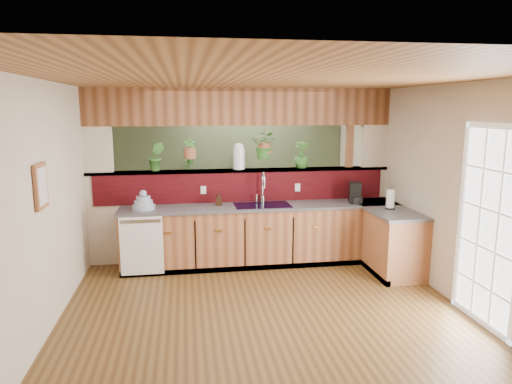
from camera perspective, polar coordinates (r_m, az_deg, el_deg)
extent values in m
cube|color=#533919|center=(6.03, -0.03, -12.05)|extent=(4.60, 7.00, 0.01)
cube|color=brown|center=(5.58, -0.03, 13.44)|extent=(4.60, 7.00, 0.01)
cube|color=beige|center=(9.10, -3.43, 4.07)|extent=(4.60, 0.02, 2.60)
cube|color=beige|center=(2.41, 13.36, -14.65)|extent=(4.60, 0.02, 2.60)
cube|color=beige|center=(5.78, -23.17, -0.45)|extent=(0.02, 7.00, 2.60)
cube|color=beige|center=(6.43, 20.68, 0.74)|extent=(0.02, 7.00, 2.60)
cube|color=beige|center=(7.10, -1.71, -2.86)|extent=(4.60, 0.15, 1.35)
cube|color=#3E080D|center=(6.93, -1.64, 0.61)|extent=(4.40, 0.02, 0.45)
cube|color=brown|center=(6.97, -1.74, 2.71)|extent=(4.60, 0.21, 0.04)
cube|color=brown|center=(6.91, -1.78, 10.58)|extent=(4.60, 0.15, 0.55)
cube|color=beige|center=(7.00, -19.14, 4.88)|extent=(0.40, 0.15, 0.70)
cube|color=beige|center=(7.49, 14.47, 5.46)|extent=(0.40, 0.15, 0.70)
cube|color=brown|center=(7.39, 11.47, 2.39)|extent=(0.10, 0.10, 2.60)
cube|color=brown|center=(6.97, -1.74, 2.71)|extent=(4.60, 0.21, 0.04)
cube|color=brown|center=(6.91, -1.78, 10.58)|extent=(4.60, 0.15, 0.55)
cube|color=#4D5E40|center=(9.08, -3.42, 4.06)|extent=(4.55, 0.02, 2.55)
cube|color=brown|center=(6.84, 0.79, -5.49)|extent=(4.10, 0.60, 0.86)
cube|color=#46464B|center=(6.73, 0.80, -1.81)|extent=(4.14, 0.64, 0.04)
cube|color=brown|center=(6.95, 15.87, -5.65)|extent=(0.60, 1.48, 0.86)
cube|color=#46464B|center=(6.84, 16.06, -2.03)|extent=(0.64, 1.52, 0.04)
cube|color=brown|center=(7.33, 14.45, -4.74)|extent=(0.60, 0.60, 0.86)
cube|color=#46464B|center=(7.23, 14.61, -1.30)|extent=(0.64, 0.64, 0.04)
cube|color=black|center=(6.71, 1.17, -9.33)|extent=(4.10, 0.06, 0.08)
cube|color=black|center=(6.96, 13.66, -8.89)|extent=(0.06, 1.48, 0.08)
cube|color=white|center=(6.47, -14.10, -6.56)|extent=(0.58, 0.02, 0.82)
cube|color=#B7B7B2|center=(6.37, -14.25, -3.58)|extent=(0.54, 0.01, 0.05)
cube|color=black|center=(6.73, 0.80, -1.77)|extent=(0.82, 0.50, 0.03)
cube|color=black|center=(6.72, -0.80, -2.53)|extent=(0.34, 0.40, 0.16)
cube|color=black|center=(6.78, 2.38, -2.41)|extent=(0.34, 0.40, 0.16)
cube|color=white|center=(5.39, 26.99, -4.22)|extent=(0.06, 1.02, 2.16)
cube|color=brown|center=(4.97, -25.31, 0.66)|extent=(0.03, 0.35, 0.45)
cube|color=silver|center=(4.97, -25.15, 0.67)|extent=(0.01, 0.27, 0.37)
cylinder|color=#B7B7B2|center=(6.91, 0.80, -0.88)|extent=(0.07, 0.07, 0.10)
cylinder|color=#B7B7B2|center=(6.88, 0.81, 0.59)|extent=(0.02, 0.02, 0.28)
torus|color=#B7B7B2|center=(6.79, 0.91, 1.66)|extent=(0.20, 0.08, 0.21)
cylinder|color=#B7B7B2|center=(6.71, 1.04, 0.95)|extent=(0.02, 0.02, 0.12)
cylinder|color=#B7B7B2|center=(6.90, 0.06, -0.74)|extent=(0.03, 0.03, 0.10)
cylinder|color=#919FBC|center=(6.62, -13.86, -1.83)|extent=(0.32, 0.32, 0.07)
cylinder|color=#919FBC|center=(6.61, -13.89, -1.29)|extent=(0.26, 0.26, 0.06)
cylinder|color=#919FBC|center=(6.60, -13.91, -0.78)|extent=(0.20, 0.20, 0.06)
sphere|color=#919FBC|center=(6.59, -13.93, -0.19)|extent=(0.10, 0.10, 0.10)
imported|color=#362013|center=(6.72, -4.69, -0.81)|extent=(0.10, 0.10, 0.20)
cube|color=black|center=(7.04, 12.24, -0.04)|extent=(0.17, 0.27, 0.31)
cube|color=black|center=(6.97, 12.48, -1.02)|extent=(0.15, 0.10, 0.10)
cylinder|color=silver|center=(6.99, 12.40, -0.64)|extent=(0.08, 0.08, 0.08)
cylinder|color=black|center=(6.75, 16.40, -1.94)|extent=(0.14, 0.14, 0.02)
cylinder|color=#B7B7B2|center=(6.72, 16.46, -0.81)|extent=(0.02, 0.02, 0.29)
cylinder|color=white|center=(6.72, 16.46, -0.81)|extent=(0.11, 0.11, 0.25)
cylinder|color=silver|center=(6.95, -2.15, 4.09)|extent=(0.18, 0.18, 0.30)
sphere|color=silver|center=(6.93, -2.16, 5.48)|extent=(0.16, 0.16, 0.16)
imported|color=#2D6523|center=(6.91, -12.36, 4.35)|extent=(0.24, 0.20, 0.43)
imported|color=#2D6523|center=(7.12, 5.73, 4.65)|extent=(0.25, 0.25, 0.41)
cylinder|color=brown|center=(6.87, -8.32, 6.74)|extent=(0.01, 0.01, 0.35)
cylinder|color=brown|center=(6.89, -8.27, 4.81)|extent=(0.18, 0.18, 0.16)
imported|color=#2D6523|center=(6.87, -8.32, 6.78)|extent=(0.25, 0.21, 0.39)
cylinder|color=brown|center=(6.97, 1.08, 7.15)|extent=(0.01, 0.01, 0.28)
cylinder|color=brown|center=(6.99, 1.07, 5.50)|extent=(0.19, 0.19, 0.16)
imported|color=#2D6523|center=(6.97, 1.08, 7.51)|extent=(0.47, 0.44, 0.41)
cube|color=black|center=(8.97, -4.35, -1.22)|extent=(1.71, 0.64, 1.11)
imported|color=#2D6523|center=(8.82, -8.50, 3.40)|extent=(0.24, 0.20, 0.38)
imported|color=#2D6523|center=(8.88, -2.19, 3.85)|extent=(0.32, 0.32, 0.47)
imported|color=#2D6523|center=(7.97, 3.76, -3.55)|extent=(0.85, 0.79, 0.77)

